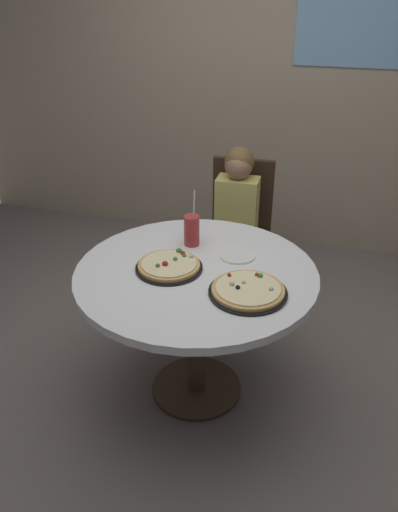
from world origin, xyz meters
name	(u,v)px	position (x,y,z in m)	size (l,w,h in m)	color
ground_plane	(196,388)	(0.00, 0.00, 0.00)	(8.00, 8.00, 0.00)	slate
wall_with_window	(273,58)	(0.00, 1.98, 1.45)	(5.20, 0.14, 2.90)	tan
dining_table	(196,289)	(0.00, 0.00, 0.65)	(1.16, 1.16, 0.75)	white
chair_wooden	(239,224)	(0.00, 1.02, 0.53)	(0.41, 0.41, 0.95)	#382619
diner_child	(234,242)	(0.00, 0.83, 0.48)	(0.26, 0.42, 1.08)	#3F4766
pizza_veggie	(169,266)	(-0.13, -0.02, 0.77)	(0.32, 0.32, 0.05)	black
pizza_cheese	(248,291)	(0.28, -0.13, 0.77)	(0.35, 0.35, 0.05)	black
soda_cup	(192,230)	(-0.10, 0.25, 0.83)	(0.08, 0.08, 0.31)	#B73333
plate_small	(237,255)	(0.16, 0.19, 0.76)	(0.18, 0.18, 0.01)	white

